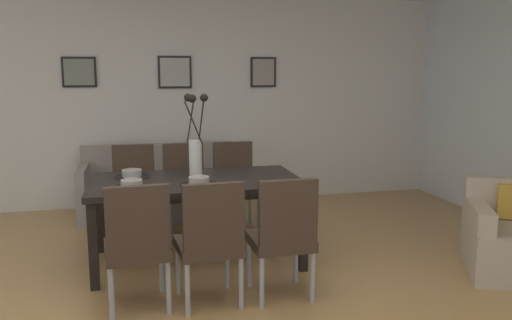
% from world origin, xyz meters
% --- Properties ---
extents(ground_plane, '(9.00, 9.00, 0.00)m').
position_xyz_m(ground_plane, '(0.00, 0.00, 0.00)').
color(ground_plane, tan).
extents(back_wall_panel, '(9.00, 0.10, 2.60)m').
position_xyz_m(back_wall_panel, '(0.00, 3.25, 1.30)').
color(back_wall_panel, silver).
rests_on(back_wall_panel, ground).
extents(dining_table, '(1.80, 0.99, 0.74)m').
position_xyz_m(dining_table, '(0.17, 1.08, 0.67)').
color(dining_table, black).
rests_on(dining_table, ground).
extents(dining_chair_near_left, '(0.47, 0.47, 0.92)m').
position_xyz_m(dining_chair_near_left, '(-0.33, 0.20, 0.51)').
color(dining_chair_near_left, '#3D2D23').
rests_on(dining_chair_near_left, ground).
extents(dining_chair_near_right, '(0.47, 0.47, 0.92)m').
position_xyz_m(dining_chair_near_right, '(-0.36, 1.98, 0.51)').
color(dining_chair_near_right, '#3D2D23').
rests_on(dining_chair_near_right, ground).
extents(dining_chair_far_left, '(0.47, 0.47, 0.92)m').
position_xyz_m(dining_chair_far_left, '(0.17, 0.16, 0.51)').
color(dining_chair_far_left, '#3D2D23').
rests_on(dining_chair_far_left, ground).
extents(dining_chair_far_right, '(0.46, 0.46, 0.92)m').
position_xyz_m(dining_chair_far_right, '(0.16, 1.97, 0.51)').
color(dining_chair_far_right, '#3D2D23').
rests_on(dining_chair_far_right, ground).
extents(dining_chair_mid_left, '(0.45, 0.45, 0.92)m').
position_xyz_m(dining_chair_mid_left, '(0.70, 0.15, 0.51)').
color(dining_chair_mid_left, '#3D2D23').
rests_on(dining_chair_mid_left, ground).
extents(dining_chair_mid_right, '(0.45, 0.45, 0.92)m').
position_xyz_m(dining_chair_mid_right, '(0.69, 1.95, 0.51)').
color(dining_chair_mid_right, '#3D2D23').
rests_on(dining_chair_mid_right, ground).
extents(centerpiece_vase, '(0.21, 0.23, 0.73)m').
position_xyz_m(centerpiece_vase, '(0.18, 1.08, 1.02)').
color(centerpiece_vase, silver).
rests_on(centerpiece_vase, dining_table).
extents(placemat_near_left, '(0.32, 0.32, 0.01)m').
position_xyz_m(placemat_near_left, '(-0.37, 0.85, 0.74)').
color(placemat_near_left, black).
rests_on(placemat_near_left, dining_table).
extents(bowl_near_left, '(0.17, 0.17, 0.07)m').
position_xyz_m(bowl_near_left, '(-0.37, 0.85, 0.78)').
color(bowl_near_left, '#B2ADA3').
rests_on(bowl_near_left, dining_table).
extents(placemat_near_right, '(0.32, 0.32, 0.01)m').
position_xyz_m(placemat_near_right, '(-0.37, 1.30, 0.74)').
color(placemat_near_right, black).
rests_on(placemat_near_right, dining_table).
extents(bowl_near_right, '(0.17, 0.17, 0.07)m').
position_xyz_m(bowl_near_right, '(-0.37, 1.30, 0.78)').
color(bowl_near_right, '#B2ADA3').
rests_on(bowl_near_right, dining_table).
extents(placemat_far_left, '(0.32, 0.32, 0.01)m').
position_xyz_m(placemat_far_left, '(0.17, 0.85, 0.74)').
color(placemat_far_left, black).
rests_on(placemat_far_left, dining_table).
extents(bowl_far_left, '(0.17, 0.17, 0.07)m').
position_xyz_m(bowl_far_left, '(0.17, 0.85, 0.78)').
color(bowl_far_left, '#B2ADA3').
rests_on(bowl_far_left, dining_table).
extents(sofa, '(1.81, 0.84, 0.80)m').
position_xyz_m(sofa, '(-0.06, 2.70, 0.28)').
color(sofa, gray).
rests_on(sofa, ground).
extents(framed_picture_left, '(0.39, 0.03, 0.36)m').
position_xyz_m(framed_picture_left, '(-0.95, 3.18, 1.66)').
color(framed_picture_left, black).
extents(framed_picture_center, '(0.41, 0.03, 0.39)m').
position_xyz_m(framed_picture_center, '(0.17, 3.18, 1.66)').
color(framed_picture_center, black).
extents(framed_picture_right, '(0.33, 0.03, 0.38)m').
position_xyz_m(framed_picture_right, '(1.30, 3.18, 1.66)').
color(framed_picture_right, black).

